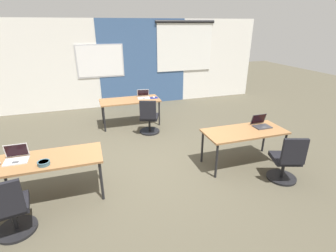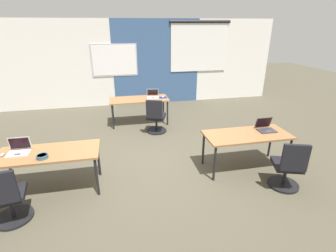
{
  "view_description": "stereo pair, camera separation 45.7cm",
  "coord_description": "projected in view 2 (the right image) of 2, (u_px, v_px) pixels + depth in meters",
  "views": [
    {
      "loc": [
        -1.03,
        -4.38,
        2.64
      ],
      "look_at": [
        0.31,
        -0.23,
        0.85
      ],
      "focal_mm": 26.82,
      "sensor_mm": 36.0,
      "label": 1
    },
    {
      "loc": [
        -0.59,
        -4.5,
        2.64
      ],
      "look_at": [
        0.31,
        -0.23,
        0.85
      ],
      "focal_mm": 26.82,
      "sensor_mm": 36.0,
      "label": 2
    }
  ],
  "objects": [
    {
      "name": "chair_near_right_end",
      "position": [
        288.0,
        169.0,
        4.2
      ],
      "size": [
        0.56,
        0.61,
        0.92
      ],
      "rotation": [
        0.0,
        0.0,
        2.82
      ],
      "color": "black",
      "rests_on": "ground"
    },
    {
      "name": "desk_far_center",
      "position": [
        139.0,
        101.0,
        6.93
      ],
      "size": [
        1.6,
        0.7,
        0.72
      ],
      "color": "olive",
      "rests_on": "ground"
    },
    {
      "name": "snack_bowl",
      "position": [
        42.0,
        156.0,
        3.84
      ],
      "size": [
        0.18,
        0.18,
        0.06
      ],
      "color": "#3D6070",
      "rests_on": "desk_near_left"
    },
    {
      "name": "ground_plane",
      "position": [
        151.0,
        161.0,
        5.19
      ],
      "size": [
        24.0,
        24.0,
        0.0
      ],
      "color": "#4C4738"
    },
    {
      "name": "desk_near_right",
      "position": [
        247.0,
        137.0,
        4.73
      ],
      "size": [
        1.6,
        0.7,
        0.72
      ],
      "color": "olive",
      "rests_on": "ground"
    },
    {
      "name": "laptop_near_right_end",
      "position": [
        266.0,
        128.0,
        4.85
      ],
      "size": [
        0.33,
        0.29,
        0.23
      ],
      "rotation": [
        0.0,
        0.0,
        0.02
      ],
      "color": "#333338",
      "rests_on": "desk_near_right"
    },
    {
      "name": "back_wall_assembly",
      "position": [
        133.0,
        63.0,
        8.46
      ],
      "size": [
        10.0,
        0.27,
        2.8
      ],
      "color": "silver",
      "rests_on": "ground"
    },
    {
      "name": "mouse_near_left_end",
      "position": [
        2.0,
        155.0,
        3.92
      ],
      "size": [
        0.06,
        0.1,
        0.03
      ],
      "color": "#B2B2B7",
      "rests_on": "desk_near_left"
    },
    {
      "name": "chair_far_right",
      "position": [
        156.0,
        119.0,
        6.42
      ],
      "size": [
        0.57,
        0.61,
        0.92
      ],
      "rotation": [
        0.0,
        0.0,
        2.79
      ],
      "color": "black",
      "rests_on": "ground"
    },
    {
      "name": "desk_near_left",
      "position": [
        49.0,
        155.0,
        4.06
      ],
      "size": [
        1.6,
        0.7,
        0.72
      ],
      "color": "olive",
      "rests_on": "ground"
    },
    {
      "name": "chair_near_left_end",
      "position": [
        8.0,
        200.0,
        3.46
      ],
      "size": [
        0.52,
        0.57,
        0.92
      ],
      "rotation": [
        0.0,
        0.0,
        3.32
      ],
      "color": "black",
      "rests_on": "ground"
    },
    {
      "name": "mousepad_far_right",
      "position": [
        163.0,
        97.0,
        7.02
      ],
      "size": [
        0.22,
        0.19,
        0.0
      ],
      "color": "navy",
      "rests_on": "desk_far_center"
    },
    {
      "name": "laptop_far_right",
      "position": [
        153.0,
        96.0,
        7.03
      ],
      "size": [
        0.37,
        0.36,
        0.22
      ],
      "rotation": [
        0.0,
        0.0,
        -0.13
      ],
      "color": "silver",
      "rests_on": "desk_far_center"
    },
    {
      "name": "laptop_near_left_end",
      "position": [
        19.0,
        150.0,
        4.01
      ],
      "size": [
        0.33,
        0.27,
        0.24
      ],
      "rotation": [
        0.0,
        0.0,
        -0.0
      ],
      "color": "silver",
      "rests_on": "desk_near_left"
    },
    {
      "name": "mouse_far_right",
      "position": [
        163.0,
        97.0,
        7.01
      ],
      "size": [
        0.06,
        0.1,
        0.03
      ],
      "color": "silver",
      "rests_on": "mousepad_far_right"
    }
  ]
}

